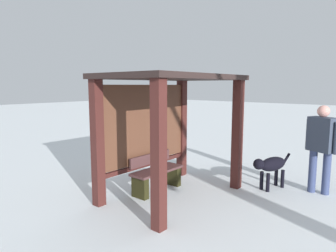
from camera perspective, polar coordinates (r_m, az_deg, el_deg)
name	(u,v)px	position (r m, az deg, el deg)	size (l,w,h in m)	color
ground_plane	(173,195)	(5.70, 0.93, -13.09)	(60.00, 60.00, 0.00)	silver
bus_shelter	(164,109)	(5.47, -0.70, 3.32)	(2.57, 1.64, 2.22)	#421D19
bench_left_inside	(156,174)	(5.84, -2.22, -9.18)	(1.14, 0.39, 0.71)	#492C2C
person_walking	(321,142)	(6.25, 27.20, -2.73)	(0.42, 0.64, 1.67)	#343E50
dog	(271,166)	(6.22, 19.04, -7.17)	(1.00, 0.45, 0.66)	black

